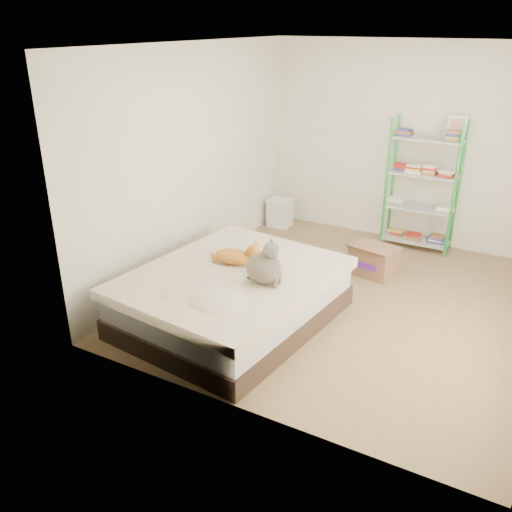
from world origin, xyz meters
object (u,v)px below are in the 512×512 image
Objects in this scene: cardboard_box at (374,260)px; white_bin at (280,213)px; bed at (233,297)px; orange_cat at (234,255)px; shelf_unit at (422,188)px; grey_cat at (264,262)px.

white_bin is (-1.72, 0.94, 0.03)m from cardboard_box.
bed is 0.42m from orange_cat.
orange_cat is at bearing -114.76° from shelf_unit.
shelf_unit reaches higher than grey_cat.
cardboard_box is (0.99, 1.56, -0.46)m from orange_cat.
cardboard_box is at bearing -102.13° from shelf_unit.
orange_cat is 1.19× the size of white_bin.
orange_cat is 0.85× the size of cardboard_box.
bed is 4.73× the size of orange_cat.
shelf_unit reaches higher than white_bin.
white_bin is (-0.73, 2.50, -0.43)m from orange_cat.
orange_cat is 2.64m from white_bin.
orange_cat is 0.54m from grey_cat.
bed is at bearing 78.14° from grey_cat.
white_bin is at bearing 162.55° from cardboard_box.
grey_cat reaches higher than bed.
cardboard_box is (-0.23, -1.09, -0.64)m from shelf_unit.
shelf_unit is (1.13, 2.85, 0.55)m from bed.
bed is 2.82m from white_bin.
grey_cat reaches higher than cardboard_box.
shelf_unit is at bearing 4.60° from white_bin.
orange_cat reaches higher than bed.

